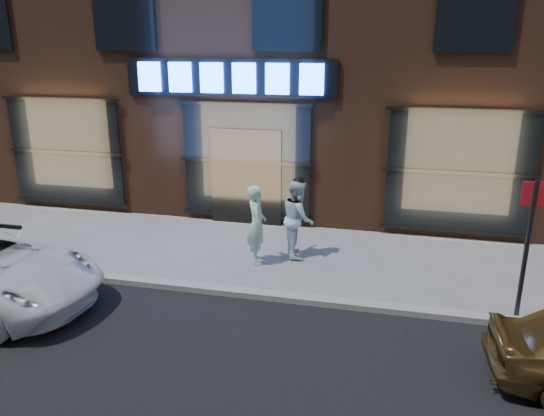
{
  "coord_description": "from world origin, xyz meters",
  "views": [
    {
      "loc": [
        3.55,
        -8.37,
        4.45
      ],
      "look_at": [
        1.21,
        1.6,
        1.2
      ],
      "focal_mm": 35.0,
      "sensor_mm": 36.0,
      "label": 1
    }
  ],
  "objects": [
    {
      "name": "man_cap",
      "position": [
        1.65,
        2.14,
        0.84
      ],
      "size": [
        0.85,
        0.97,
        1.68
      ],
      "primitive_type": "imported",
      "rotation": [
        0.0,
        0.0,
        1.87
      ],
      "color": "white",
      "rests_on": "ground"
    },
    {
      "name": "sign_post",
      "position": [
        5.7,
        0.17,
        1.46
      ],
      "size": [
        0.38,
        0.08,
        2.41
      ],
      "rotation": [
        0.0,
        0.0,
        -0.05
      ],
      "color": "#262628",
      "rests_on": "ground"
    },
    {
      "name": "storefront_building",
      "position": [
        -0.0,
        7.99,
        5.15
      ],
      "size": [
        30.2,
        8.28,
        10.3
      ],
      "color": "#54301E",
      "rests_on": "ground"
    },
    {
      "name": "curb",
      "position": [
        0.0,
        0.0,
        0.06
      ],
      "size": [
        60.0,
        0.25,
        0.12
      ],
      "primitive_type": "cube",
      "color": "gray",
      "rests_on": "ground"
    },
    {
      "name": "man_bowtie",
      "position": [
        0.89,
        1.57,
        0.83
      ],
      "size": [
        0.58,
        0.71,
        1.66
      ],
      "primitive_type": "imported",
      "rotation": [
        0.0,
        0.0,
        1.92
      ],
      "color": "#BEFAD6",
      "rests_on": "ground"
    },
    {
      "name": "ground",
      "position": [
        0.0,
        0.0,
        0.0
      ],
      "size": [
        90.0,
        90.0,
        0.0
      ],
      "primitive_type": "plane",
      "color": "slate",
      "rests_on": "ground"
    }
  ]
}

